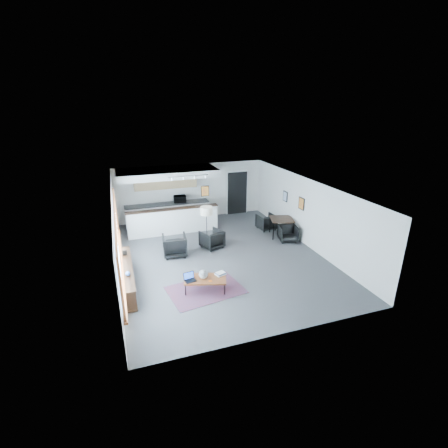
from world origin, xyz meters
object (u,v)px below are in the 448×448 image
object	(u,v)px
dining_table	(282,220)
laptop	(190,278)
armchair_left	(175,244)
dining_chair_far	(266,222)
ceramic_pot	(203,274)
floor_lamp	(206,212)
armchair_right	(212,238)
dining_chair_near	(288,234)
microwave	(180,198)
coffee_table	(205,279)
book_stack	(221,273)

from	to	relation	value
dining_table	laptop	bearing A→B (deg)	-146.82
laptop	dining_table	xyz separation A→B (m)	(4.59, 3.00, 0.23)
armchair_left	dining_chair_far	distance (m)	4.48
ceramic_pot	floor_lamp	xyz separation A→B (m)	(0.95, 2.99, 0.87)
dining_table	armchair_left	bearing A→B (deg)	-174.91
armchair_right	dining_chair_near	distance (m)	3.10
ceramic_pot	microwave	distance (m)	6.21
coffee_table	floor_lamp	bearing A→B (deg)	90.04
floor_lamp	dining_chair_far	world-z (taller)	floor_lamp
dining_chair_near	microwave	world-z (taller)	microwave
book_stack	dining_table	bearing A→B (deg)	39.38
book_stack	dining_chair_far	distance (m)	5.14
ceramic_pot	floor_lamp	world-z (taller)	floor_lamp
laptop	book_stack	size ratio (longest dim) A/B	1.04
coffee_table	floor_lamp	distance (m)	3.30
laptop	dining_chair_near	world-z (taller)	laptop
coffee_table	armchair_left	xyz separation A→B (m)	(-0.42, 2.63, 0.06)
armchair_left	dining_chair_near	size ratio (longest dim) A/B	1.41
dining_chair_near	coffee_table	bearing A→B (deg)	-136.30
dining_table	dining_chair_near	world-z (taller)	dining_table
armchair_right	dining_chair_far	xyz separation A→B (m)	(2.81, 1.08, -0.07)
dining_table	microwave	distance (m)	4.80
floor_lamp	microwave	bearing A→B (deg)	97.08
armchair_left	coffee_table	bearing A→B (deg)	104.75
floor_lamp	dining_table	bearing A→B (deg)	0.68
armchair_right	dining_chair_far	bearing A→B (deg)	179.25
floor_lamp	dining_chair_far	distance (m)	3.29
ceramic_pot	microwave	bearing A→B (deg)	84.82
coffee_table	floor_lamp	size ratio (longest dim) A/B	0.84
armchair_left	armchair_right	xyz separation A→B (m)	(1.47, 0.21, -0.04)
book_stack	dining_chair_near	world-z (taller)	dining_chair_near
ceramic_pot	book_stack	world-z (taller)	ceramic_pot
armchair_right	coffee_table	bearing A→B (deg)	47.90
laptop	dining_chair_far	xyz separation A→B (m)	(4.33, 3.89, -0.15)
laptop	ceramic_pot	distance (m)	0.41
armchair_left	microwave	size ratio (longest dim) A/B	1.55
armchair_right	dining_chair_far	distance (m)	3.01
book_stack	laptop	bearing A→B (deg)	-179.04
dining_chair_far	book_stack	bearing A→B (deg)	43.09
coffee_table	ceramic_pot	distance (m)	0.17
laptop	microwave	size ratio (longest dim) A/B	0.66
laptop	dining_table	size ratio (longest dim) A/B	0.32
ceramic_pot	floor_lamp	bearing A→B (deg)	72.36
coffee_table	ceramic_pot	bearing A→B (deg)	-176.86
laptop	dining_chair_far	world-z (taller)	dining_chair_far
dining_table	dining_chair_far	distance (m)	1.01
book_stack	dining_chair_near	bearing A→B (deg)	33.71
ceramic_pot	armchair_right	world-z (taller)	armchair_right
ceramic_pot	armchair_right	size ratio (longest dim) A/B	0.35
armchair_right	book_stack	bearing A→B (deg)	56.85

